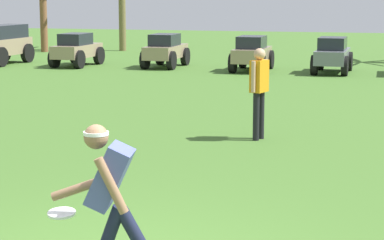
# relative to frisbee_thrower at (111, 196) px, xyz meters

# --- Properties ---
(frisbee_thrower) EXTENTS (1.14, 0.47, 1.41)m
(frisbee_thrower) POSITION_rel_frisbee_thrower_xyz_m (0.00, 0.00, 0.00)
(frisbee_thrower) COLOR #191E38
(frisbee_thrower) RESTS_ON ground_plane
(frisbee_in_flight) EXTENTS (0.29, 0.29, 0.05)m
(frisbee_in_flight) POSITION_rel_frisbee_thrower_xyz_m (-0.52, 0.12, -0.23)
(frisbee_in_flight) COLOR white
(teammate_near_sideline) EXTENTS (0.30, 0.49, 1.56)m
(teammate_near_sideline) POSITION_rel_frisbee_thrower_xyz_m (0.15, 6.65, 0.15)
(teammate_near_sideline) COLOR black
(teammate_near_sideline) RESTS_ON ground_plane
(parked_car_slot_a) EXTENTS (1.32, 2.47, 1.34)m
(parked_car_slot_a) POSITION_rel_frisbee_thrower_xyz_m (-10.59, 17.54, -0.07)
(parked_car_slot_a) COLOR #998466
(parked_car_slot_a) RESTS_ON ground_plane
(parked_car_slot_b) EXTENTS (1.19, 2.24, 1.10)m
(parked_car_slot_b) POSITION_rel_frisbee_thrower_xyz_m (-7.85, 17.53, -0.23)
(parked_car_slot_b) COLOR #998466
(parked_car_slot_b) RESTS_ON ground_plane
(parked_car_slot_c) EXTENTS (1.14, 2.23, 1.10)m
(parked_car_slot_c) POSITION_rel_frisbee_thrower_xyz_m (-4.86, 17.92, -0.23)
(parked_car_slot_c) COLOR #998466
(parked_car_slot_c) RESTS_ON ground_plane
(parked_car_slot_d) EXTENTS (1.12, 2.22, 1.10)m
(parked_car_slot_d) POSITION_rel_frisbee_thrower_xyz_m (-1.89, 17.51, -0.23)
(parked_car_slot_d) COLOR #998466
(parked_car_slot_d) RESTS_ON ground_plane
(parked_car_slot_e) EXTENTS (1.15, 2.23, 1.10)m
(parked_car_slot_e) POSITION_rel_frisbee_thrower_xyz_m (0.61, 17.54, -0.23)
(parked_car_slot_e) COLOR slate
(parked_car_slot_e) RESTS_ON ground_plane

